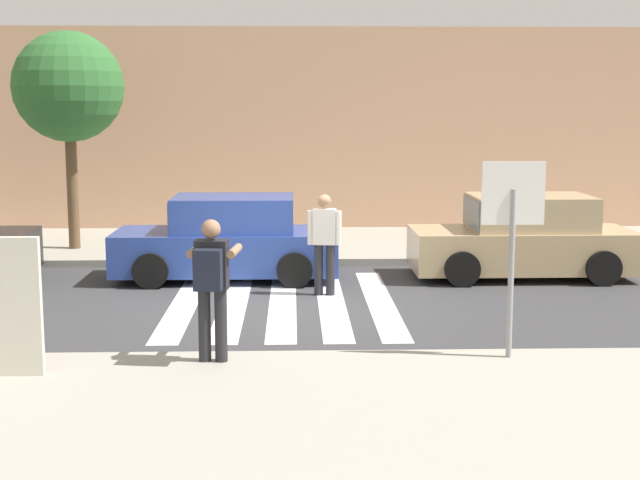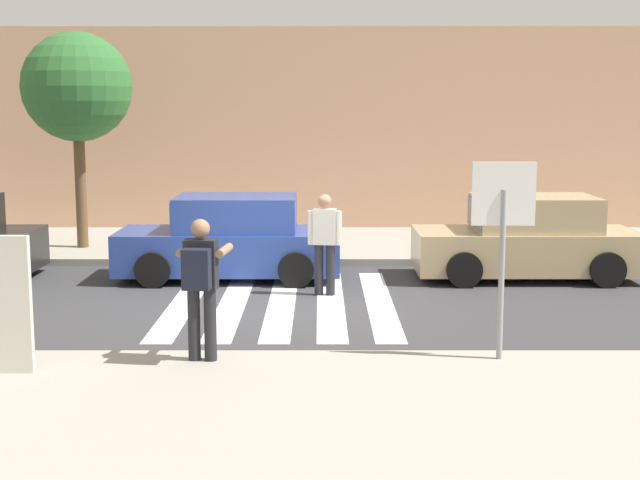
{
  "view_description": "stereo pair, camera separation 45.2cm",
  "coord_description": "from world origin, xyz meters",
  "px_view_note": "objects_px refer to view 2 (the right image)",
  "views": [
    {
      "loc": [
        0.17,
        -14.08,
        3.18
      ],
      "look_at": [
        0.6,
        -0.2,
        1.1
      ],
      "focal_mm": 50.0,
      "sensor_mm": 36.0,
      "label": 1
    },
    {
      "loc": [
        0.63,
        -14.09,
        3.18
      ],
      "look_at": [
        0.6,
        -0.2,
        1.1
      ],
      "focal_mm": 50.0,
      "sensor_mm": 36.0,
      "label": 2
    }
  ],
  "objects_px": {
    "street_tree_west": "(79,88)",
    "photographer_with_backpack": "(202,277)",
    "stop_sign": "(505,217)",
    "pedestrian_crossing": "(326,239)",
    "parked_car_tan": "(530,240)",
    "parked_car_blue": "(233,240)"
  },
  "relations": [
    {
      "from": "photographer_with_backpack",
      "to": "stop_sign",
      "type": "bearing_deg",
      "value": 1.64
    },
    {
      "from": "stop_sign",
      "to": "pedestrian_crossing",
      "type": "distance_m",
      "value": 4.92
    },
    {
      "from": "parked_car_tan",
      "to": "street_tree_west",
      "type": "bearing_deg",
      "value": 162.33
    },
    {
      "from": "photographer_with_backpack",
      "to": "pedestrian_crossing",
      "type": "relative_size",
      "value": 1.0
    },
    {
      "from": "parked_car_tan",
      "to": "stop_sign",
      "type": "bearing_deg",
      "value": -106.1
    },
    {
      "from": "street_tree_west",
      "to": "parked_car_blue",
      "type": "bearing_deg",
      "value": -39.19
    },
    {
      "from": "pedestrian_crossing",
      "to": "parked_car_tan",
      "type": "height_order",
      "value": "pedestrian_crossing"
    },
    {
      "from": "pedestrian_crossing",
      "to": "parked_car_blue",
      "type": "xyz_separation_m",
      "value": [
        -1.73,
        1.5,
        -0.25
      ]
    },
    {
      "from": "stop_sign",
      "to": "parked_car_tan",
      "type": "height_order",
      "value": "stop_sign"
    },
    {
      "from": "pedestrian_crossing",
      "to": "parked_car_tan",
      "type": "distance_m",
      "value": 4.09
    },
    {
      "from": "stop_sign",
      "to": "pedestrian_crossing",
      "type": "height_order",
      "value": "stop_sign"
    },
    {
      "from": "photographer_with_backpack",
      "to": "pedestrian_crossing",
      "type": "bearing_deg",
      "value": 71.32
    },
    {
      "from": "parked_car_blue",
      "to": "street_tree_west",
      "type": "relative_size",
      "value": 0.88
    },
    {
      "from": "stop_sign",
      "to": "parked_car_blue",
      "type": "bearing_deg",
      "value": 123.29
    },
    {
      "from": "pedestrian_crossing",
      "to": "street_tree_west",
      "type": "height_order",
      "value": "street_tree_west"
    },
    {
      "from": "photographer_with_backpack",
      "to": "pedestrian_crossing",
      "type": "height_order",
      "value": "photographer_with_backpack"
    },
    {
      "from": "pedestrian_crossing",
      "to": "street_tree_west",
      "type": "xyz_separation_m",
      "value": [
        -5.28,
        4.39,
        2.61
      ]
    },
    {
      "from": "pedestrian_crossing",
      "to": "parked_car_tan",
      "type": "relative_size",
      "value": 0.42
    },
    {
      "from": "street_tree_west",
      "to": "pedestrian_crossing",
      "type": "bearing_deg",
      "value": -39.77
    },
    {
      "from": "street_tree_west",
      "to": "stop_sign",
      "type": "bearing_deg",
      "value": -49.8
    },
    {
      "from": "parked_car_tan",
      "to": "parked_car_blue",
      "type": "bearing_deg",
      "value": 180.0
    },
    {
      "from": "street_tree_west",
      "to": "photographer_with_backpack",
      "type": "bearing_deg",
      "value": -66.88
    }
  ]
}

